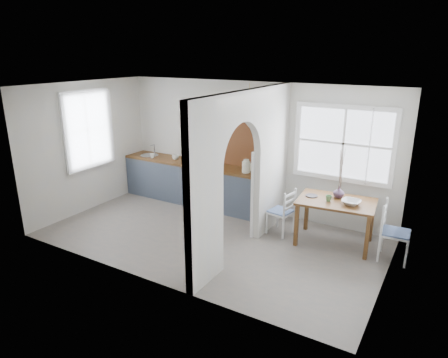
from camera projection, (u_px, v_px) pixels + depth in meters
The scene contains 26 objects.
floor at pixel (210, 238), 7.04m from camera, with size 5.80×3.20×0.01m, color gray.
ceiling at pixel (208, 87), 6.25m from camera, with size 5.80×3.20×0.01m, color silver.
walls at pixel (209, 167), 6.65m from camera, with size 5.81×3.21×2.60m.
partition at pixel (248, 163), 6.31m from camera, with size 0.12×3.20×2.60m.
kitchen_window at pixel (87, 130), 7.93m from camera, with size 0.10×1.16×1.50m, color white, non-canonical shape.
nook_window at pixel (343, 144), 6.96m from camera, with size 1.76×0.10×1.30m, color white, non-canonical shape.
counter at pixel (198, 183), 8.54m from camera, with size 3.50×0.60×0.90m.
sink at pixel (149, 156), 9.02m from camera, with size 0.40×0.40×0.02m, color silver.
backsplash at pixel (242, 145), 8.02m from camera, with size 1.65×0.03×0.90m, color brown.
shelf at pixel (241, 113), 7.76m from camera, with size 1.75×0.20×0.21m.
pendant_lamp at pixel (249, 123), 7.34m from camera, with size 0.26×0.26×0.16m, color beige.
utensil_rail at pixel (265, 152), 7.05m from camera, with size 0.02×0.02×0.50m, color silver.
dining_table at pixel (335, 222), 6.73m from camera, with size 1.25×0.83×0.78m, color #472C18, non-canonical shape.
chair_left at pixel (281, 211), 7.11m from camera, with size 0.39×0.39×0.85m, color white, non-canonical shape.
chair_right at pixel (396, 232), 6.17m from camera, with size 0.43×0.43×0.94m, color white, non-canonical shape.
kettle at pixel (246, 166), 7.69m from camera, with size 0.21×0.17×0.26m, color white, non-canonical shape.
mug_a at pixel (152, 156), 8.78m from camera, with size 0.11×0.11×0.10m, color white.
mug_b at pixel (175, 157), 8.64m from camera, with size 0.14×0.14×0.11m, color silver.
knife_block at pixel (188, 156), 8.54m from camera, with size 0.09×0.12×0.19m, color black.
jar at pixel (190, 158), 8.51m from camera, with size 0.10×0.10×0.16m, color tan.
towel_magenta at pixel (263, 211), 7.48m from camera, with size 0.02×0.03×0.49m, color #DA397B.
towel_orange at pixel (263, 213), 7.47m from camera, with size 0.02×0.03×0.51m, color orange.
bowl at pixel (351, 202), 6.44m from camera, with size 0.30×0.30×0.07m, color silver.
table_cup at pixel (329, 198), 6.57m from camera, with size 0.11×0.11×0.10m, color #53814E.
plate at pixel (312, 196), 6.81m from camera, with size 0.20×0.20×0.02m, color black.
vase at pixel (339, 192), 6.72m from camera, with size 0.19×0.19×0.19m, color #4A334D.
Camera 1 is at (3.47, -5.37, 3.13)m, focal length 32.00 mm.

